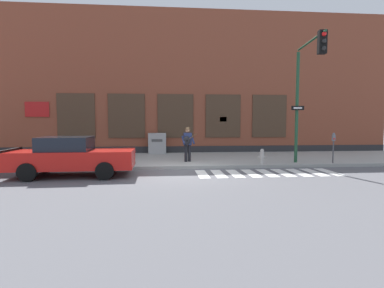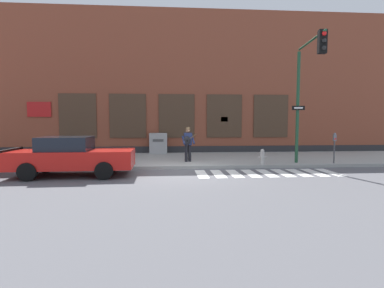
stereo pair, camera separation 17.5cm
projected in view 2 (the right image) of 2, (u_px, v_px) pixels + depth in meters
name	position (u px, v px, depth m)	size (l,w,h in m)	color
ground_plane	(181.00, 173.00, 12.36)	(160.00, 160.00, 0.00)	#56565B
sidewalk	(178.00, 159.00, 16.09)	(28.00, 5.76, 0.15)	#9E9E99
building_backdrop	(176.00, 86.00, 20.59)	(28.00, 4.06, 9.08)	brown
crosswalk	(267.00, 173.00, 12.20)	(5.78, 1.90, 0.01)	silver
red_car	(72.00, 156.00, 11.58)	(4.64, 2.06, 1.53)	red
busker	(188.00, 142.00, 14.58)	(0.74, 0.58, 1.68)	black
traffic_light	(307.00, 81.00, 12.95)	(0.76, 3.10, 5.41)	#1E472D
parking_meter	(334.00, 143.00, 14.02)	(0.13, 0.11, 1.44)	#47474C
utility_box	(158.00, 143.00, 18.36)	(1.08, 0.56, 1.26)	#9E9E9E
fire_hydrant	(262.00, 157.00, 13.83)	(0.38, 0.20, 0.70)	#B2ADA8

